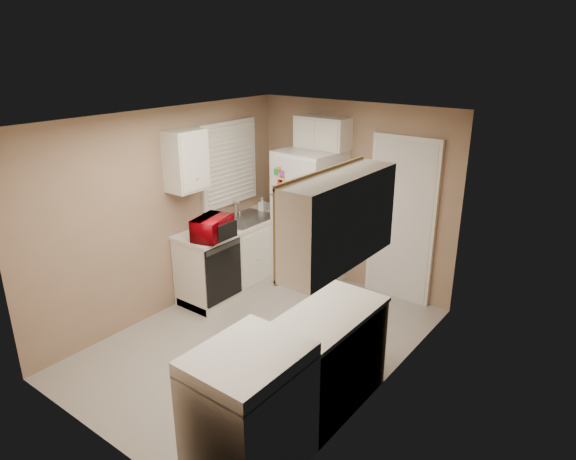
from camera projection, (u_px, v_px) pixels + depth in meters
The scene contains 19 objects.
floor at pixel (260, 341), 5.59m from camera, with size 3.80×3.80×0.00m, color #B7B1A9.
ceiling at pixel (256, 119), 4.77m from camera, with size 3.80×3.80×0.00m, color white.
wall_left at pixel (166, 213), 5.97m from camera, with size 3.80×3.80×0.00m, color #9A7D65.
wall_right at pixel (383, 274), 4.39m from camera, with size 3.80×3.80×0.00m, color #9A7D65.
wall_back at pixel (353, 197), 6.60m from camera, with size 2.80×2.80×0.00m, color #9A7D65.
wall_front at pixel (91, 313), 3.76m from camera, with size 2.80×2.80×0.00m, color #9A7D65.
left_counter at pixel (240, 254), 6.73m from camera, with size 0.60×1.80×0.90m, color silver.
dishwasher at pixel (224, 272), 6.11m from camera, with size 0.03×0.58×0.72m, color black.
sink at pixel (246, 222), 6.70m from camera, with size 0.54×0.74×0.16m, color gray.
microwave at pixel (212, 227), 5.97m from camera, with size 0.26×0.48×0.32m, color #930009.
soap_bottle at pixel (262, 204), 6.98m from camera, with size 0.08×0.09×0.19m, color silver.
window_blinds at pixel (230, 164), 6.60m from camera, with size 0.10×0.98×1.08m, color silver.
upper_cabinet_left at pixel (186, 161), 5.84m from camera, with size 0.30×0.45×0.70m, color silver.
refrigerator at pixel (310, 218), 6.72m from camera, with size 0.74×0.72×1.80m, color silver.
cabinet_over_fridge at pixel (323, 133), 6.44m from camera, with size 0.70×0.30×0.40m, color silver.
interior_door at pixel (401, 221), 6.24m from camera, with size 0.86×0.06×2.08m, color silver.
right_counter at pixel (299, 381), 4.21m from camera, with size 0.60×2.00×0.90m, color silver.
stove at pixel (249, 411), 3.78m from camera, with size 0.68×0.84×1.03m, color silver.
upper_cabinet_right at pixel (340, 220), 3.89m from camera, with size 0.30×1.20×0.70m, color silver.
Camera 1 is at (3.15, -3.67, 3.07)m, focal length 32.00 mm.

